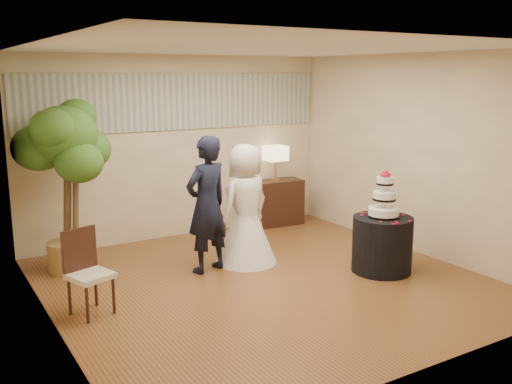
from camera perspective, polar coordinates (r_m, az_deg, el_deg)
floor at (r=7.10m, az=1.00°, el=-8.98°), size 5.00×5.00×0.00m
ceiling at (r=6.65m, az=1.08°, el=14.22°), size 5.00×5.00×0.00m
wall_back at (r=8.93m, az=-7.59°, el=4.47°), size 5.00×0.06×2.80m
wall_front at (r=4.85m, az=17.02°, el=-1.99°), size 5.00×0.06×2.80m
wall_left at (r=5.82m, az=-20.26°, el=0.01°), size 0.06×5.00×2.80m
wall_right at (r=8.33m, az=15.77°, el=3.62°), size 0.06×5.00×2.80m
mural_border at (r=8.85m, az=-7.65°, el=8.95°), size 4.90×0.02×0.85m
groom at (r=7.27m, az=-4.92°, el=-1.26°), size 0.73×0.58×1.76m
bride at (r=7.60m, az=-1.01°, el=-1.21°), size 1.04×1.04×1.62m
cake_table at (r=7.54m, az=12.50°, el=-5.13°), size 0.99×0.99×0.72m
wedding_cake at (r=7.37m, az=12.72°, el=-0.18°), size 0.40×0.40×0.61m
console at (r=9.63m, az=1.93°, el=-1.07°), size 0.94×0.47×0.76m
table_lamp at (r=9.50m, az=1.96°, el=2.89°), size 0.33×0.33×0.58m
ficus_tree at (r=7.62m, az=-18.41°, el=0.63°), size 1.47×1.47×2.25m
side_chair at (r=6.29m, az=-16.24°, el=-7.81°), size 0.54×0.55×0.91m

